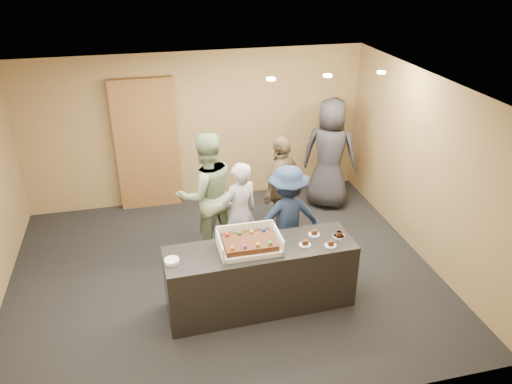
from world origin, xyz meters
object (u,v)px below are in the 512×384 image
cake_box (249,244)px  person_sage_man (207,194)px  person_brown_extra (282,188)px  person_server_grey (240,214)px  serving_counter (260,277)px  plate_stack (172,261)px  person_navy_man (288,217)px  sheet_cake (249,242)px  person_dark_suit (330,154)px  storage_cabinet (147,145)px

cake_box → person_sage_man: bearing=101.8°
person_brown_extra → person_server_grey: bearing=-9.8°
serving_counter → person_sage_man: bearing=105.0°
plate_stack → person_navy_man: size_ratio=0.11×
plate_stack → person_brown_extra: 2.54m
person_sage_man → person_navy_man: 1.26m
cake_box → sheet_cake: bearing=-91.0°
person_navy_man → person_brown_extra: size_ratio=0.92×
sheet_cake → person_dark_suit: (2.01, 2.46, -0.01)m
person_brown_extra → person_dark_suit: bearing=170.3°
sheet_cake → person_sage_man: 1.52m
cake_box → plate_stack: (-0.96, -0.09, -0.03)m
person_brown_extra → person_dark_suit: size_ratio=0.86×
plate_stack → person_dark_suit: person_dark_suit is taller
serving_counter → person_server_grey: bearing=90.1°
storage_cabinet → person_server_grey: storage_cabinet is taller
serving_counter → person_navy_man: (0.61, 0.84, 0.34)m
person_brown_extra → serving_counter: bearing=19.7°
person_server_grey → person_sage_man: (-0.41, 0.41, 0.16)m
plate_stack → person_dark_suit: bearing=40.3°
serving_counter → person_navy_man: 1.09m
person_sage_man → storage_cabinet: bearing=-78.9°
serving_counter → storage_cabinet: storage_cabinet is taller
storage_cabinet → person_dark_suit: 3.19m
person_server_grey → person_brown_extra: 0.98m
person_dark_suit → person_brown_extra: bearing=67.9°
storage_cabinet → plate_stack: bearing=-87.9°
person_dark_suit → cake_box: bearing=82.4°
person_sage_man → person_dark_suit: bearing=-170.7°
person_sage_man → plate_stack: bearing=53.9°
person_sage_man → person_dark_suit: 2.51m
storage_cabinet → cake_box: (1.08, -3.17, -0.21)m
storage_cabinet → person_navy_man: size_ratio=1.48×
plate_stack → person_navy_man: bearing=27.8°
person_sage_man → person_navy_man: (1.06, -0.66, -0.17)m
sheet_cake → plate_stack: (-0.96, -0.07, -0.08)m
person_sage_man → person_brown_extra: (1.21, 0.16, -0.11)m
person_brown_extra → sheet_cake: bearing=15.8°
person_navy_man → serving_counter: bearing=55.7°
person_server_grey → person_navy_man: person_server_grey is taller
storage_cabinet → person_dark_suit: storage_cabinet is taller
plate_stack → person_dark_suit: 3.90m
serving_counter → plate_stack: plate_stack is taller
cake_box → person_server_grey: bearing=84.2°
person_sage_man → person_navy_man: bearing=134.8°
serving_counter → storage_cabinet: 3.50m
cake_box → plate_stack: 0.97m
person_brown_extra → person_sage_man: bearing=-38.0°
person_sage_man → person_brown_extra: 1.22m
storage_cabinet → person_sage_man: storage_cabinet is taller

